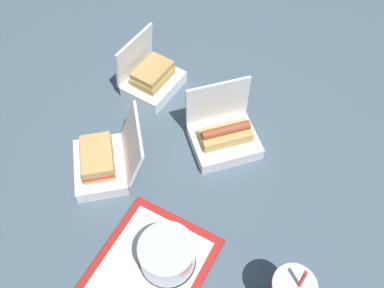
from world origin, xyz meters
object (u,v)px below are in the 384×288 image
cake_container (167,255)px  clamshell_sandwich_corner (151,78)px  clamshell_hotdog_back (224,136)px  food_tray (143,280)px  clamshell_sandwich_right (103,162)px

cake_container → clamshell_sandwich_corner: bearing=34.3°
cake_container → clamshell_hotdog_back: clamshell_hotdog_back is taller
clamshell_hotdog_back → food_tray: bearing=-179.9°
food_tray → clamshell_sandwich_right: (0.22, 0.26, 0.04)m
cake_container → clamshell_hotdog_back: size_ratio=0.57×
cake_container → clamshell_sandwich_corner: (0.49, 0.34, -0.01)m
food_tray → clamshell_hotdog_back: (0.46, 0.00, 0.04)m
food_tray → clamshell_sandwich_right: 0.34m
cake_container → clamshell_hotdog_back: (0.39, 0.03, -0.01)m
clamshell_sandwich_corner → cake_container: bearing=-145.7°
clamshell_hotdog_back → clamshell_sandwich_corner: 0.32m
food_tray → clamshell_hotdog_back: size_ratio=1.54×
food_tray → cake_container: bearing=-25.7°
clamshell_sandwich_corner → clamshell_hotdog_back: bearing=-108.4°
cake_container → clamshell_sandwich_corner: 0.60m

